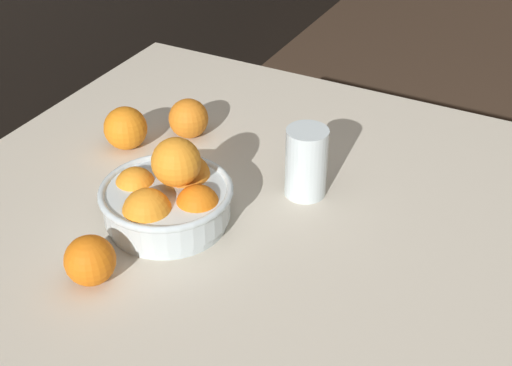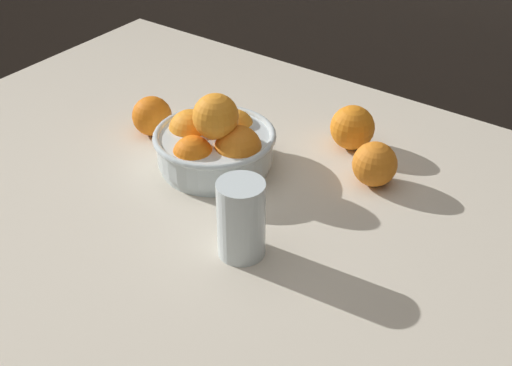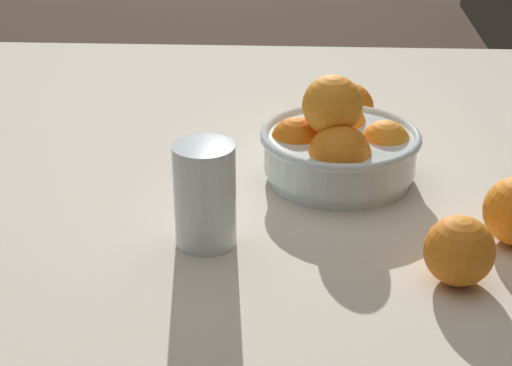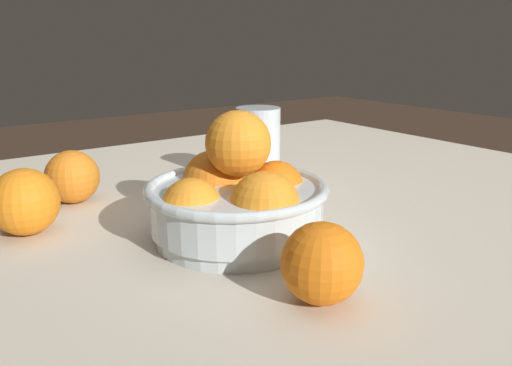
% 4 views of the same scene
% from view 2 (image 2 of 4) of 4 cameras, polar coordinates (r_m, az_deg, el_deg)
% --- Properties ---
extents(dining_table, '(1.23, 1.17, 0.78)m').
position_cam_2_polar(dining_table, '(1.25, -7.25, -4.32)').
color(dining_table, beige).
rests_on(dining_table, ground_plane).
extents(fruit_bowl, '(0.22, 0.22, 0.15)m').
position_cam_2_polar(fruit_bowl, '(1.27, -3.28, 3.19)').
color(fruit_bowl, silver).
rests_on(fruit_bowl, dining_table).
extents(juice_glass, '(0.07, 0.07, 0.13)m').
position_cam_2_polar(juice_glass, '(1.06, -1.19, -3.19)').
color(juice_glass, '#F4A314').
rests_on(juice_glass, dining_table).
extents(orange_loose_near_bowl, '(0.08, 0.08, 0.08)m').
position_cam_2_polar(orange_loose_near_bowl, '(1.24, 9.48, 1.50)').
color(orange_loose_near_bowl, orange).
rests_on(orange_loose_near_bowl, dining_table).
extents(orange_loose_front, '(0.08, 0.08, 0.08)m').
position_cam_2_polar(orange_loose_front, '(1.34, 7.72, 4.42)').
color(orange_loose_front, orange).
rests_on(orange_loose_front, dining_table).
extents(orange_loose_aside, '(0.08, 0.08, 0.08)m').
position_cam_2_polar(orange_loose_aside, '(1.39, -8.32, 5.32)').
color(orange_loose_aside, orange).
rests_on(orange_loose_aside, dining_table).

